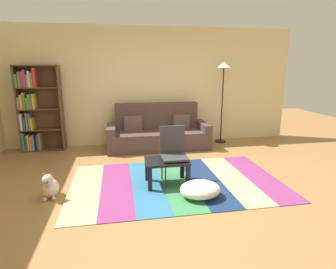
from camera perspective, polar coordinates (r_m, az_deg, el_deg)
The scene contains 11 objects.
ground_plane at distance 4.44m, azimuth 1.30°, elevation -10.10°, with size 14.00×14.00×0.00m, color #9E7042.
back_wall at distance 6.59m, azimuth -3.17°, elevation 9.93°, with size 6.80×0.10×2.70m, color beige.
rug at distance 4.47m, azimuth 1.79°, elevation -9.89°, with size 3.31×2.03×0.01m.
couch at distance 6.23m, azimuth -2.06°, elevation 0.26°, with size 2.26×0.80×1.00m.
bookshelf at distance 6.58m, azimuth -25.92°, elevation 4.75°, with size 0.90×0.28×1.85m.
coffee_table at distance 4.28m, azimuth -0.24°, elevation -6.33°, with size 0.66×0.47×0.39m.
pouf at distance 3.97m, azimuth 6.69°, elevation -11.27°, with size 0.58×0.47×0.23m, color white.
dog at distance 4.27m, azimuth -23.28°, elevation -9.96°, with size 0.22×0.35×0.40m.
standing_lamp at distance 6.67m, azimuth 11.46°, elevation 11.91°, with size 0.32×0.32×1.92m.
tv_remote at distance 4.27m, azimuth -0.93°, elevation -5.10°, with size 0.04×0.15×0.02m, color black.
folding_chair at distance 4.33m, azimuth 1.11°, elevation -3.17°, with size 0.40×0.40×0.90m.
Camera 1 is at (-0.83, -3.97, 1.81)m, focal length 29.33 mm.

